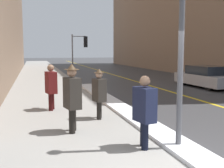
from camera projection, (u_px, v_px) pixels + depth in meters
The scene contains 11 objects.
ground_plane at pixel (190, 163), 5.25m from camera, with size 160.00×160.00×0.00m, color #38383A.
sidewalk_slab at pixel (45, 82), 19.04m from camera, with size 4.00×80.00×0.01m.
road_centre_stripe at pixel (129, 79), 20.66m from camera, with size 0.16×80.00×0.00m.
snow_bank_curb at pixel (116, 105), 10.66m from camera, with size 0.72×13.17×0.10m.
lamp_post at pixel (182, 13), 5.71m from camera, with size 0.28×0.28×4.75m.
traffic_light_near at pixel (81, 46), 23.18m from camera, with size 1.31×0.32×3.43m.
pedestrian_nearside at pixel (145, 109), 5.96m from camera, with size 0.40×0.56×1.57m.
pedestrian_in_fedora at pixel (72, 95), 7.13m from camera, with size 0.43×0.60×1.77m.
pedestrian_in_glasses at pixel (99, 92), 8.56m from camera, with size 0.38×0.53×1.56m.
pedestrian_with_shoulder_bag at pixel (51, 85), 9.83m from camera, with size 0.41×0.76×1.62m.
parked_car_silver at pixel (207, 77), 16.18m from camera, with size 1.91×4.22×1.23m.
Camera 1 is at (-2.78, -4.45, 2.09)m, focal length 45.00 mm.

